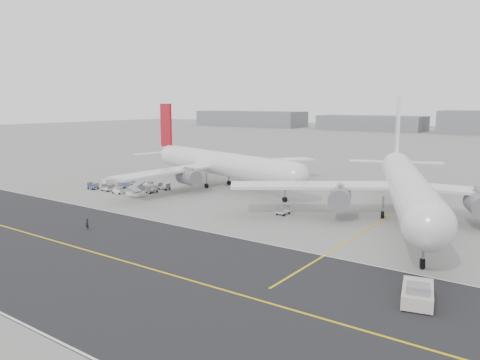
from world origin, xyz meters
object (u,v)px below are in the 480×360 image
Objects in this scene: airliner_b at (406,185)px; airliner_a at (219,163)px; pushback_tug at (418,293)px; ground_crew_a at (87,224)px.

airliner_a is at bearing 150.13° from airliner_b.
airliner_a is 43.80m from airliner_b.
ground_crew_a is (-47.11, -2.11, -0.05)m from pushback_tug.
airliner_a reaches higher than pushback_tug.
airliner_a reaches higher than ground_crew_a.
airliner_b is (43.29, -6.65, 0.44)m from airliner_a.
airliner_a is at bearing 103.12° from ground_crew_a.
ground_crew_a is at bearing -158.85° from airliner_b.
ground_crew_a is (6.57, -40.04, -4.49)m from airliner_a.
pushback_tug is at bearing 6.37° from ground_crew_a.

